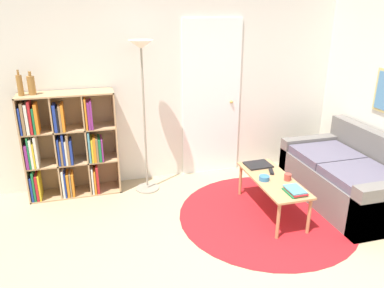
# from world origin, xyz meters

# --- Properties ---
(wall_back) EXTENTS (7.49, 0.11, 2.60)m
(wall_back) POSITION_xyz_m (0.02, 2.40, 1.29)
(wall_back) COLOR silver
(wall_back) RESTS_ON ground_plane
(rug) EXTENTS (1.99, 1.99, 0.01)m
(rug) POSITION_xyz_m (0.72, 1.03, 0.00)
(rug) COLOR #B2191E
(rug) RESTS_ON ground_plane
(bookshelf) EXTENTS (1.09, 0.34, 1.30)m
(bookshelf) POSITION_xyz_m (-1.43, 2.19, 0.64)
(bookshelf) COLOR tan
(bookshelf) RESTS_ON ground_plane
(floor_lamp) EXTENTS (0.30, 0.30, 1.88)m
(floor_lamp) POSITION_xyz_m (-0.48, 2.05, 1.51)
(floor_lamp) COLOR gray
(floor_lamp) RESTS_ON ground_plane
(couch) EXTENTS (0.91, 1.60, 0.84)m
(couch) POSITION_xyz_m (1.83, 1.09, 0.29)
(couch) COLOR #66605B
(couch) RESTS_ON ground_plane
(coffee_table) EXTENTS (0.43, 1.07, 0.43)m
(coffee_table) POSITION_xyz_m (0.80, 1.09, 0.38)
(coffee_table) COLOR #AD7F51
(coffee_table) RESTS_ON ground_plane
(laptop) EXTENTS (0.31, 0.25, 0.02)m
(laptop) POSITION_xyz_m (0.79, 1.46, 0.44)
(laptop) COLOR black
(laptop) RESTS_ON coffee_table
(bowl) EXTENTS (0.11, 0.11, 0.05)m
(bowl) POSITION_xyz_m (0.68, 1.07, 0.46)
(bowl) COLOR teal
(bowl) RESTS_ON coffee_table
(book_stack_on_table) EXTENTS (0.18, 0.24, 0.05)m
(book_stack_on_table) POSITION_xyz_m (0.85, 0.72, 0.45)
(book_stack_on_table) COLOR #196B38
(book_stack_on_table) RESTS_ON coffee_table
(cup) EXTENTS (0.08, 0.08, 0.07)m
(cup) POSITION_xyz_m (0.93, 1.00, 0.47)
(cup) COLOR #A33D33
(cup) RESTS_ON coffee_table
(remote) EXTENTS (0.09, 0.15, 0.02)m
(remote) POSITION_xyz_m (0.85, 1.24, 0.44)
(remote) COLOR black
(remote) RESTS_ON coffee_table
(bottle_left) EXTENTS (0.06, 0.06, 0.29)m
(bottle_left) POSITION_xyz_m (-1.83, 2.16, 1.42)
(bottle_left) COLOR olive
(bottle_left) RESTS_ON bookshelf
(bottle_middle) EXTENTS (0.08, 0.08, 0.26)m
(bottle_middle) POSITION_xyz_m (-1.72, 2.19, 1.41)
(bottle_middle) COLOR olive
(bottle_middle) RESTS_ON bookshelf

